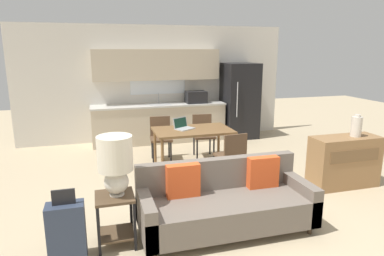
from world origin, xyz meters
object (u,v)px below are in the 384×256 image
(refrigerator, at_px, (240,101))
(side_table, at_px, (115,212))
(suitcase, at_px, (67,232))
(dining_chair_far_right, at_px, (203,133))
(credenza, at_px, (344,161))
(couch, at_px, (225,203))
(dining_chair_near_right, at_px, (231,154))
(table_lamp, at_px, (115,161))
(dining_chair_far_left, at_px, (161,136))
(laptop, at_px, (183,126))
(dining_table, at_px, (193,133))
(vase, at_px, (356,126))

(refrigerator, bearing_deg, side_table, -128.59)
(side_table, bearing_deg, suitcase, -161.24)
(dining_chair_far_right, bearing_deg, credenza, -45.86)
(couch, bearing_deg, dining_chair_far_right, 77.29)
(couch, height_order, suitcase, couch)
(dining_chair_near_right, height_order, suitcase, dining_chair_near_right)
(table_lamp, xyz_separation_m, dining_chair_near_right, (1.91, 1.33, -0.50))
(refrigerator, height_order, dining_chair_far_right, refrigerator)
(dining_chair_far_left, bearing_deg, dining_chair_far_right, 5.27)
(table_lamp, bearing_deg, refrigerator, 51.58)
(credenza, height_order, dining_chair_far_right, dining_chair_far_right)
(laptop, height_order, suitcase, laptop)
(dining_table, xyz_separation_m, side_table, (-1.49, -2.07, -0.30))
(couch, bearing_deg, laptop, 88.87)
(vase, bearing_deg, suitcase, -168.24)
(side_table, xyz_separation_m, dining_chair_near_right, (1.94, 1.34, 0.09))
(dining_table, xyz_separation_m, credenza, (2.12, -1.34, -0.29))
(dining_chair_far_right, xyz_separation_m, suitcase, (-2.44, -3.02, -0.16))
(credenza, bearing_deg, side_table, -168.56)
(table_lamp, distance_m, dining_chair_far_right, 3.45)
(couch, height_order, dining_chair_far_right, dining_chair_far_right)
(vase, bearing_deg, dining_chair_near_right, 161.19)
(couch, relative_size, credenza, 1.89)
(credenza, height_order, suitcase, credenza)
(side_table, distance_m, laptop, 2.58)
(dining_chair_far_right, bearing_deg, suitcase, -123.26)
(side_table, relative_size, dining_chair_far_right, 0.69)
(credenza, xyz_separation_m, dining_chair_far_left, (-2.55, 2.13, 0.08))
(vase, xyz_separation_m, suitcase, (-4.27, -0.89, -0.65))
(refrigerator, distance_m, couch, 4.62)
(dining_chair_near_right, relative_size, laptop, 2.11)
(side_table, xyz_separation_m, vase, (3.77, 0.72, 0.59))
(couch, bearing_deg, suitcase, -174.79)
(couch, bearing_deg, refrigerator, 64.21)
(dining_chair_far_left, height_order, suitcase, dining_chair_far_left)
(couch, relative_size, vase, 5.91)
(table_lamp, xyz_separation_m, suitcase, (-0.53, -0.18, -0.66))
(table_lamp, bearing_deg, dining_chair_far_right, 56.05)
(credenza, relative_size, dining_chair_far_left, 1.28)
(table_lamp, xyz_separation_m, laptop, (1.31, 2.16, -0.16))
(dining_table, bearing_deg, couch, -95.50)
(credenza, relative_size, vase, 3.12)
(refrigerator, relative_size, side_table, 3.10)
(laptop, bearing_deg, dining_chair_near_right, -83.58)
(credenza, height_order, dining_chair_far_left, dining_chair_far_left)
(refrigerator, height_order, table_lamp, refrigerator)
(side_table, xyz_separation_m, dining_chair_far_right, (1.94, 2.85, 0.09))
(couch, distance_m, credenza, 2.44)
(dining_chair_far_left, bearing_deg, refrigerator, 35.58)
(table_lamp, relative_size, dining_chair_near_right, 0.78)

